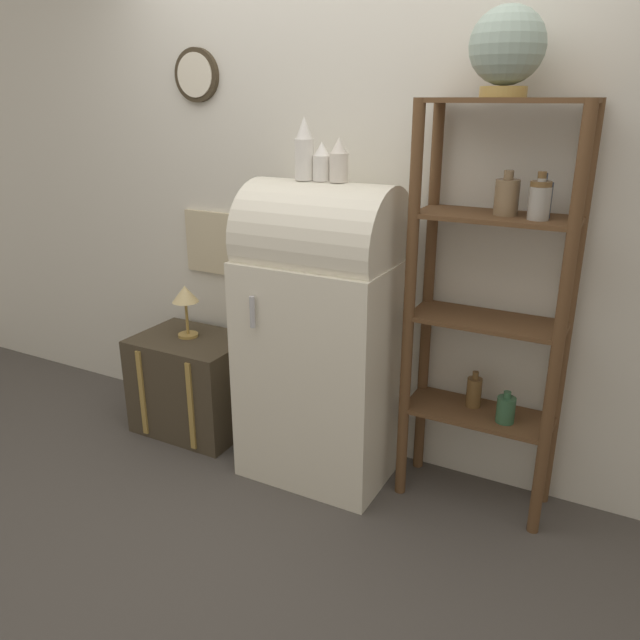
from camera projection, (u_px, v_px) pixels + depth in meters
ground_plane at (296, 493)px, 3.00m from camera, size 12.00×12.00×0.00m
wall_back at (351, 195)px, 3.03m from camera, size 7.00×0.09×2.70m
refrigerator at (322, 330)px, 2.98m from camera, size 0.70×0.59×1.45m
suitcase_trunk at (193, 383)px, 3.51m from camera, size 0.61×0.46×0.55m
shelf_unit at (493, 291)px, 2.63m from camera, size 0.67×0.30×1.80m
globe at (507, 48)px, 2.30m from camera, size 0.28×0.28×0.32m
vase_left at (304, 151)px, 2.73m from camera, size 0.09×0.09×0.27m
vase_center at (322, 163)px, 2.72m from camera, size 0.08×0.08×0.17m
vase_right at (339, 161)px, 2.68m from camera, size 0.08×0.08×0.19m
desk_lamp at (185, 298)px, 3.37m from camera, size 0.14×0.14×0.29m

